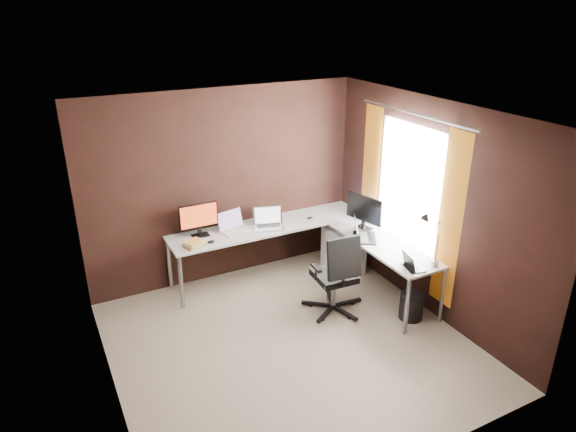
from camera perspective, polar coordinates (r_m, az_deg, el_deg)
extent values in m
cube|color=tan|center=(5.74, 0.16, -14.09)|extent=(3.60, 3.60, 0.00)
cube|color=white|center=(4.68, 0.20, 11.16)|extent=(3.60, 3.60, 0.00)
cube|color=black|center=(6.61, -7.07, 3.28)|extent=(3.60, 0.00, 2.50)
cube|color=black|center=(3.80, 13.18, -13.21)|extent=(3.60, 0.00, 2.50)
cube|color=black|center=(4.63, -20.14, -7.05)|extent=(0.00, 3.60, 2.50)
cube|color=black|center=(6.06, 15.46, 0.73)|extent=(0.00, 3.60, 2.50)
cube|color=white|center=(6.22, 13.43, 3.51)|extent=(0.00, 1.00, 1.30)
cube|color=orange|center=(5.78, 17.55, -0.61)|extent=(0.01, 0.35, 2.00)
cube|color=orange|center=(6.80, 9.12, 3.72)|extent=(0.01, 0.35, 2.00)
cylinder|color=slate|center=(5.98, 13.88, 10.97)|extent=(0.02, 1.90, 0.02)
cube|color=white|center=(6.72, -2.15, -1.14)|extent=(2.65, 0.60, 0.03)
cube|color=white|center=(6.35, 10.69, -3.06)|extent=(0.60, 1.65, 0.03)
cylinder|color=slate|center=(6.28, -11.80, -7.23)|extent=(0.05, 0.05, 0.70)
cylinder|color=slate|center=(6.72, -13.06, -5.20)|extent=(0.05, 0.05, 0.70)
cylinder|color=slate|center=(5.85, 13.09, -9.78)|extent=(0.05, 0.05, 0.70)
cylinder|color=slate|center=(6.17, 16.84, -8.40)|extent=(0.05, 0.05, 0.70)
cylinder|color=slate|center=(7.65, 5.77, -1.11)|extent=(0.05, 0.05, 0.70)
cube|color=white|center=(7.05, 6.18, -3.79)|extent=(0.42, 0.50, 0.60)
cube|color=black|center=(6.49, -9.71, -2.14)|extent=(0.22, 0.14, 0.01)
cube|color=black|center=(6.49, -9.80, -1.62)|extent=(0.05, 0.03, 0.10)
cube|color=black|center=(6.41, -9.92, 0.05)|extent=(0.49, 0.03, 0.31)
cube|color=#C23912|center=(6.39, -9.88, 0.00)|extent=(0.46, 0.01, 0.28)
cube|color=black|center=(6.69, 8.44, -1.30)|extent=(0.18, 0.24, 0.01)
cube|color=black|center=(6.65, 8.36, -0.92)|extent=(0.04, 0.05, 0.10)
cube|color=black|center=(6.56, 8.47, 0.83)|extent=(0.17, 0.54, 0.34)
cube|color=#1A26A0|center=(6.58, 8.55, 0.86)|extent=(0.15, 0.50, 0.31)
cube|color=white|center=(6.58, -5.94, -1.57)|extent=(0.41, 0.33, 0.02)
cube|color=white|center=(6.61, -6.47, -0.36)|extent=(0.37, 0.15, 0.22)
cube|color=slate|center=(6.60, -6.44, -0.38)|extent=(0.32, 0.13, 0.19)
cube|color=silver|center=(6.64, -2.15, -1.22)|extent=(0.44, 0.37, 0.02)
cube|color=silver|center=(6.68, -2.29, 0.11)|extent=(0.38, 0.18, 0.24)
cube|color=white|center=(6.68, -2.28, 0.09)|extent=(0.34, 0.16, 0.20)
cube|color=black|center=(6.41, 8.49, -2.41)|extent=(0.44, 0.47, 0.02)
cube|color=black|center=(6.35, 7.62, -1.34)|extent=(0.27, 0.37, 0.24)
cube|color=#1C253A|center=(6.35, 7.68, -1.34)|extent=(0.23, 0.32, 0.21)
cube|color=black|center=(5.83, 13.78, -5.54)|extent=(0.23, 0.29, 0.02)
cube|color=black|center=(5.76, 13.25, -4.86)|extent=(0.10, 0.27, 0.16)
cube|color=#D2636C|center=(5.76, 13.30, -4.85)|extent=(0.09, 0.23, 0.14)
cube|color=tan|center=(6.23, -10.36, -3.28)|extent=(0.27, 0.23, 0.02)
cube|color=gold|center=(6.22, -10.38, -3.10)|extent=(0.25, 0.22, 0.02)
cube|color=silver|center=(6.21, -10.39, -2.95)|extent=(0.27, 0.25, 0.02)
cube|color=gold|center=(6.21, -10.40, -2.82)|extent=(0.25, 0.23, 0.01)
ellipsoid|color=black|center=(6.28, -8.54, -2.86)|extent=(0.11, 0.09, 0.04)
ellipsoid|color=black|center=(6.89, 2.43, -0.22)|extent=(0.09, 0.07, 0.03)
cylinder|color=slate|center=(5.92, 15.99, -5.08)|extent=(0.08, 0.08, 0.06)
cylinder|color=slate|center=(5.84, 16.20, -3.38)|extent=(0.02, 0.02, 0.33)
cylinder|color=slate|center=(5.73, 15.88, -1.34)|extent=(0.02, 0.18, 0.25)
cone|color=slate|center=(5.71, 15.13, -0.43)|extent=(0.10, 0.13, 0.14)
cylinder|color=slate|center=(6.20, 5.07, -8.36)|extent=(0.06, 0.06, 0.37)
cube|color=black|center=(6.10, 5.14, -6.65)|extent=(0.47, 0.47, 0.08)
cube|color=black|center=(5.77, 6.25, -4.69)|extent=(0.41, 0.14, 0.48)
cylinder|color=black|center=(6.23, 13.54, -9.69)|extent=(0.35, 0.35, 0.32)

